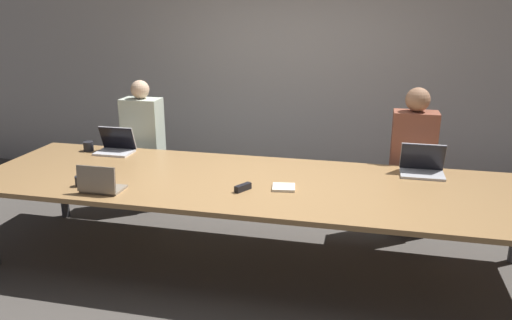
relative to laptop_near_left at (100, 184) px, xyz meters
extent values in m
plane|color=#4C4742|center=(1.10, 0.51, -0.81)|extent=(24.00, 24.00, 0.00)
cube|color=#BCB7B2|center=(1.10, 2.70, 0.59)|extent=(12.00, 0.06, 2.80)
cube|color=#9E7547|center=(1.10, 0.51, -0.09)|extent=(4.67, 1.39, 0.04)
cylinder|color=#4C4C51|center=(-1.06, 1.03, -0.46)|extent=(0.08, 0.08, 0.70)
cube|color=gray|center=(0.00, 0.05, -0.06)|extent=(0.31, 0.20, 0.02)
cube|color=gray|center=(0.00, -0.05, 0.06)|extent=(0.31, 0.03, 0.20)
cube|color=black|center=(0.00, -0.04, 0.05)|extent=(0.31, 0.03, 0.20)
cylinder|color=#232328|center=(-0.23, 0.09, -0.02)|extent=(0.07, 0.07, 0.08)
cube|color=#B7B7BC|center=(2.44, 0.96, -0.06)|extent=(0.36, 0.25, 0.02)
cube|color=#B7B7BC|center=(2.44, 1.06, 0.07)|extent=(0.36, 0.09, 0.24)
cube|color=black|center=(2.44, 1.05, 0.07)|extent=(0.36, 0.09, 0.24)
cube|color=#2D2D38|center=(2.39, 1.44, -0.58)|extent=(0.32, 0.24, 0.45)
cube|color=brown|center=(2.39, 1.44, 0.01)|extent=(0.40, 0.24, 0.74)
sphere|color=#9E7051|center=(2.39, 1.44, 0.49)|extent=(0.22, 0.22, 0.22)
cube|color=silver|center=(-0.41, 0.98, -0.06)|extent=(0.34, 0.24, 0.02)
cube|color=silver|center=(-0.41, 1.07, 0.07)|extent=(0.35, 0.09, 0.23)
cube|color=black|center=(-0.41, 1.06, 0.07)|extent=(0.34, 0.09, 0.23)
cube|color=#2D2D38|center=(-0.34, 1.49, -0.58)|extent=(0.32, 0.24, 0.45)
cube|color=beige|center=(-0.34, 1.49, 0.01)|extent=(0.40, 0.24, 0.74)
sphere|color=beige|center=(-0.34, 1.49, 0.48)|extent=(0.19, 0.19, 0.19)
cylinder|color=#232328|center=(-0.70, 1.01, -0.02)|extent=(0.10, 0.10, 0.09)
cube|color=black|center=(1.06, 0.28, -0.04)|extent=(0.11, 0.15, 0.05)
cube|color=silver|center=(1.36, 0.39, -0.06)|extent=(0.20, 0.19, 0.02)
camera|label=1|loc=(1.97, -3.22, 1.30)|focal=35.00mm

